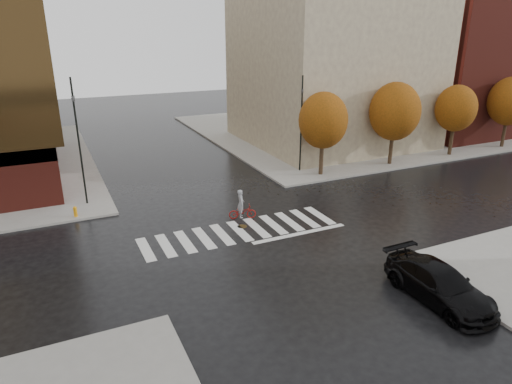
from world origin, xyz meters
The scene contains 15 objects.
ground centered at (0.00, 0.00, 0.00)m, with size 120.00×120.00×0.00m, color black.
sidewalk_ne centered at (21.00, 21.00, 0.07)m, with size 30.00×30.00×0.15m, color gray.
crosswalk centered at (0.00, 0.50, 0.01)m, with size 12.00×3.00×0.01m, color silver.
building_ne_tan centered at (17.00, 17.00, 9.15)m, with size 16.00×16.00×18.00m, color gray.
building_ne_brick centered at (33.00, 16.00, 7.15)m, with size 14.00×14.00×14.00m, color maroon.
tree_ne_a centered at (10.00, 7.40, 4.46)m, with size 3.80×3.80×6.50m.
tree_ne_b centered at (17.00, 7.40, 4.62)m, with size 4.20×4.20×6.89m.
tree_ne_c centered at (24.00, 7.40, 4.37)m, with size 3.60×3.60×6.31m.
tree_ne_d centered at (31.00, 7.40, 4.54)m, with size 4.00×4.00×6.70m.
sedan centered at (5.03, -9.70, 0.78)m, with size 2.19×5.40×1.57m, color black.
cyclist centered at (0.85, 2.14, 0.65)m, with size 1.78×1.04×1.92m.
traffic_light_nw centered at (-7.62, 8.62, 4.95)m, with size 0.23×0.20×8.23m.
traffic_light_ne centered at (9.00, 9.00, 4.51)m, with size 0.20×0.23×7.60m.
fire_hydrant centered at (-8.50, 6.50, 0.52)m, with size 0.24×0.24×0.67m.
manhole centered at (0.39, 1.04, 0.01)m, with size 0.58×0.58×0.01m, color #49381A.
Camera 1 is at (-9.44, -21.87, 11.28)m, focal length 32.00 mm.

